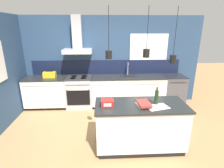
# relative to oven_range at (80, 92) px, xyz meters

# --- Properties ---
(ground_plane) EXTENTS (16.00, 16.00, 0.00)m
(ground_plane) POSITION_rel_oven_range_xyz_m (0.81, -1.69, -0.46)
(ground_plane) COLOR #A87F51
(ground_plane) RESTS_ON ground
(wall_back) EXTENTS (5.60, 2.39, 2.60)m
(wall_back) POSITION_rel_oven_range_xyz_m (0.77, 0.31, 0.90)
(wall_back) COLOR navy
(wall_back) RESTS_ON ground_plane
(counter_run_left) EXTENTS (1.19, 0.64, 0.91)m
(counter_run_left) POSITION_rel_oven_range_xyz_m (-0.96, 0.01, 0.01)
(counter_run_left) COLOR black
(counter_run_left) RESTS_ON ground_plane
(counter_run_sink) EXTENTS (2.15, 0.64, 1.29)m
(counter_run_sink) POSITION_rel_oven_range_xyz_m (1.44, 0.01, 0.01)
(counter_run_sink) COLOR black
(counter_run_sink) RESTS_ON ground_plane
(oven_range) EXTENTS (0.75, 0.66, 0.91)m
(oven_range) POSITION_rel_oven_range_xyz_m (0.00, 0.00, 0.00)
(oven_range) COLOR #B5B5BA
(oven_range) RESTS_ON ground_plane
(dishwasher) EXTENTS (0.61, 0.65, 0.91)m
(dishwasher) POSITION_rel_oven_range_xyz_m (2.81, 0.00, -0.00)
(dishwasher) COLOR #4C4C51
(dishwasher) RESTS_ON ground_plane
(kitchen_island) EXTENTS (1.71, 0.78, 0.91)m
(kitchen_island) POSITION_rel_oven_range_xyz_m (1.40, -1.94, 0.00)
(kitchen_island) COLOR black
(kitchen_island) RESTS_ON ground_plane
(bottle_on_island) EXTENTS (0.07, 0.07, 0.33)m
(bottle_on_island) POSITION_rel_oven_range_xyz_m (1.68, -1.95, 0.60)
(bottle_on_island) COLOR #193319
(bottle_on_island) RESTS_ON kitchen_island
(book_stack) EXTENTS (0.27, 0.35, 0.07)m
(book_stack) POSITION_rel_oven_range_xyz_m (1.43, -2.01, 0.49)
(book_stack) COLOR silver
(book_stack) RESTS_ON kitchen_island
(red_supply_box) EXTENTS (0.23, 0.19, 0.12)m
(red_supply_box) POSITION_rel_oven_range_xyz_m (0.77, -1.98, 0.52)
(red_supply_box) COLOR red
(red_supply_box) RESTS_ON kitchen_island
(paper_pile) EXTENTS (0.43, 0.33, 0.01)m
(paper_pile) POSITION_rel_oven_range_xyz_m (1.67, -2.08, 0.46)
(paper_pile) COLOR silver
(paper_pile) RESTS_ON kitchen_island
(yellow_toolbox) EXTENTS (0.34, 0.18, 0.19)m
(yellow_toolbox) POSITION_rel_oven_range_xyz_m (-0.82, 0.00, 0.54)
(yellow_toolbox) COLOR gold
(yellow_toolbox) RESTS_ON counter_run_left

